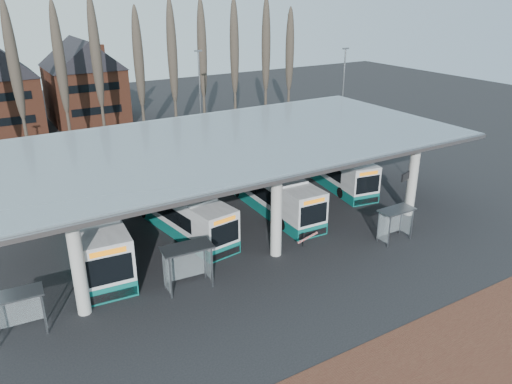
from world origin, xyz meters
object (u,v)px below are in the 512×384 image
shelter_1 (187,257)px  bus_2 (270,190)px  bus_0 (91,227)px  shelter_2 (395,217)px  shelter_0 (17,304)px  bus_1 (178,209)px  bus_3 (331,166)px

shelter_1 → bus_2: bearing=39.0°
bus_0 → shelter_2: size_ratio=5.24×
shelter_2 → bus_0: bearing=152.9°
bus_2 → shelter_0: bearing=-158.5°
shelter_0 → shelter_2: (22.96, -2.24, -0.04)m
bus_0 → shelter_2: 19.92m
bus_1 → bus_2: bus_2 is taller
bus_1 → shelter_2: size_ratio=4.59×
bus_0 → bus_3: (21.19, 1.87, -0.21)m
bus_1 → shelter_2: bearing=-46.3°
bus_0 → shelter_1: bearing=-58.9°
bus_3 → shelter_0: (-26.39, -8.63, 0.24)m
shelter_1 → bus_3: bearing=31.3°
bus_2 → shelter_2: 9.75m
shelter_0 → shelter_1: size_ratio=0.89×
bus_2 → shelter_1: bearing=-143.1°
shelter_0 → shelter_2: size_ratio=1.05×
shelter_2 → bus_2: bearing=115.8°
bus_0 → shelter_0: bearing=-122.7°
bus_3 → shelter_1: (-17.66, -9.01, 0.45)m
bus_3 → shelter_2: bus_3 is taller
bus_2 → shelter_0: bus_2 is taller
bus_2 → shelter_1: bus_2 is taller
shelter_2 → shelter_0: bearing=174.2°
bus_0 → bus_3: bearing=9.9°
bus_1 → bus_3: bearing=-1.7°
bus_1 → shelter_2: bus_1 is taller
bus_1 → shelter_1: bearing=-117.4°
bus_0 → shelter_1: 7.97m
bus_0 → shelter_1: size_ratio=4.44×
bus_1 → shelter_1: 7.74m
shelter_1 → bus_1: bearing=75.1°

